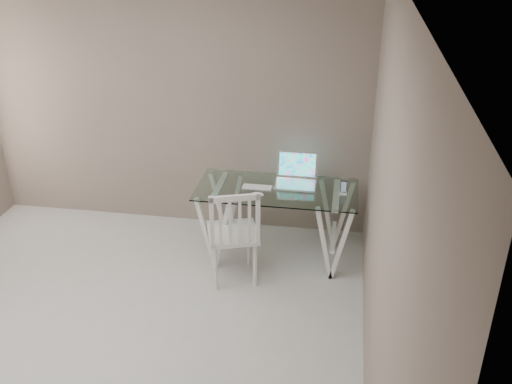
% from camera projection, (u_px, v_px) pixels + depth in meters
% --- Properties ---
extents(room, '(4.50, 4.52, 2.71)m').
position_uv_depth(room, '(57.00, 150.00, 3.61)').
color(room, '#AEACA7').
rests_on(room, ground).
extents(desk, '(1.50, 0.70, 0.75)m').
position_uv_depth(desk, '(276.00, 223.00, 5.47)').
color(desk, silver).
rests_on(desk, ground).
extents(chair, '(0.55, 0.55, 0.96)m').
position_uv_depth(chair, '(234.00, 232.00, 5.03)').
color(chair, silver).
rests_on(chair, ground).
extents(laptop, '(0.39, 0.35, 0.26)m').
position_uv_depth(laptop, '(296.00, 176.00, 5.41)').
color(laptop, silver).
rests_on(laptop, desk).
extents(keyboard, '(0.29, 0.12, 0.01)m').
position_uv_depth(keyboard, '(257.00, 187.00, 5.33)').
color(keyboard, silver).
rests_on(keyboard, desk).
extents(mouse, '(0.12, 0.07, 0.04)m').
position_uv_depth(mouse, '(257.00, 195.00, 5.16)').
color(mouse, white).
rests_on(mouse, desk).
extents(phone_dock, '(0.07, 0.07, 0.12)m').
position_uv_depth(phone_dock, '(343.00, 190.00, 5.20)').
color(phone_dock, white).
rests_on(phone_dock, desk).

